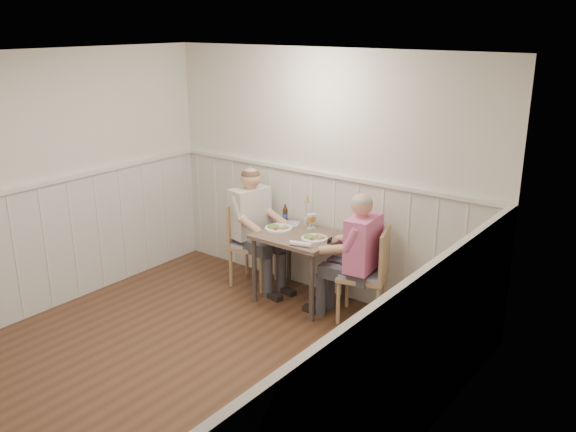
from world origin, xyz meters
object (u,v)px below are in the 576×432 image
Objects in this scene: chair_left at (249,240)px; grass_vase at (305,211)px; dining_table at (300,244)px; chair_right at (369,271)px; beer_bottle at (285,214)px; man_in_pink at (358,267)px; diner_cream at (252,236)px.

grass_vase is at bearing 22.09° from chair_left.
chair_right is at bearing 5.90° from dining_table.
chair_left is (-0.74, 0.05, -0.13)m from dining_table.
beer_bottle is at bearing 23.72° from chair_left.
beer_bottle is (-0.35, 0.22, 0.20)m from dining_table.
chair_right is at bearing 42.98° from man_in_pink.
grass_vase reaches higher than beer_bottle.
man_in_pink is (1.44, -0.04, 0.05)m from chair_left.
grass_vase reaches higher than dining_table.
dining_table is at bearing -64.74° from grass_vase.
diner_cream reaches higher than beer_bottle.
chair_left is at bearing -178.78° from chair_right.
grass_vase is (-0.14, 0.29, 0.26)m from dining_table.
dining_table is 0.69m from diner_cream.
chair_right and beer_bottle have the same top height.
man_in_pink is 0.95m from grass_vase.
chair_left is 4.59× the size of beer_bottle.
chair_left is at bearing -157.91° from grass_vase.
chair_right is 0.11m from man_in_pink.
chair_left is at bearing 176.27° from dining_table.
diner_cream is at bearing -152.18° from beer_bottle.
dining_table is at bearing -31.58° from beer_bottle.
man_in_pink reaches higher than grass_vase.
dining_table is at bearing -3.84° from diner_cream.
man_in_pink is 1.38m from diner_cream.
chair_right is at bearing -13.01° from grass_vase.
dining_table is 0.63× the size of man_in_pink.
grass_vase is (0.22, 0.07, 0.06)m from beer_bottle.
diner_cream is 6.69× the size of beer_bottle.
man_in_pink is 3.89× the size of grass_vase.
chair_right is 0.70× the size of diner_cream.
man_in_pink is (-0.08, -0.07, 0.04)m from chair_right.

